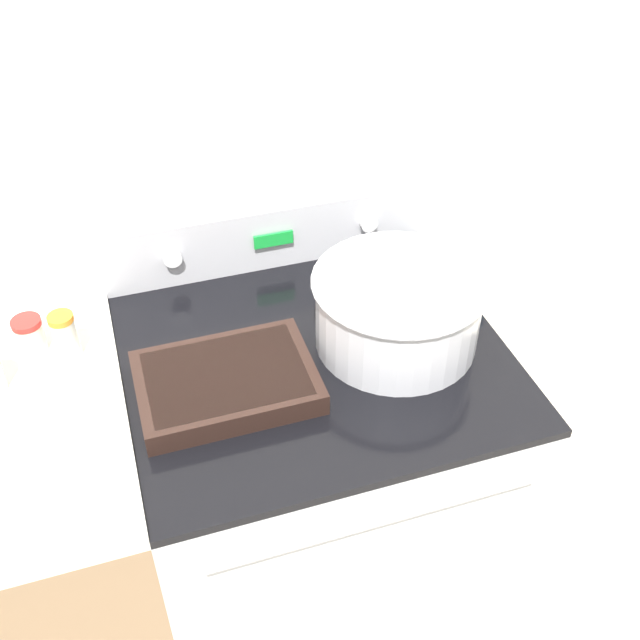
# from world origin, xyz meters

# --- Properties ---
(kitchen_wall) EXTENTS (8.00, 0.05, 2.50)m
(kitchen_wall) POSITION_xyz_m (0.00, 0.73, 1.25)
(kitchen_wall) COLOR silver
(kitchen_wall) RESTS_ON ground_plane
(stove_range) EXTENTS (0.76, 0.73, 0.94)m
(stove_range) POSITION_xyz_m (0.00, 0.35, 0.47)
(stove_range) COLOR #BCBCC1
(stove_range) RESTS_ON ground_plane
(control_panel) EXTENTS (0.76, 0.07, 0.15)m
(control_panel) POSITION_xyz_m (0.00, 0.67, 1.01)
(control_panel) COLOR #BCBCC1
(control_panel) RESTS_ON stove_range
(side_counter) EXTENTS (0.59, 0.70, 0.95)m
(side_counter) POSITION_xyz_m (-0.67, 0.35, 0.48)
(side_counter) COLOR #896B4C
(side_counter) RESTS_ON ground_plane
(mixing_bowl) EXTENTS (0.34, 0.34, 0.16)m
(mixing_bowl) POSITION_xyz_m (0.17, 0.33, 1.03)
(mixing_bowl) COLOR silver
(mixing_bowl) RESTS_ON stove_range
(casserole_dish) EXTENTS (0.33, 0.23, 0.05)m
(casserole_dish) POSITION_xyz_m (-0.19, 0.29, 0.97)
(casserole_dish) COLOR black
(casserole_dish) RESTS_ON stove_range
(ladle) EXTENTS (0.06, 0.28, 0.06)m
(ladle) POSITION_xyz_m (0.36, 0.39, 0.97)
(ladle) COLOR teal
(ladle) RESTS_ON stove_range
(spice_jar_orange_cap) EXTENTS (0.05, 0.05, 0.10)m
(spice_jar_orange_cap) POSITION_xyz_m (-0.46, 0.47, 1.00)
(spice_jar_orange_cap) COLOR beige
(spice_jar_orange_cap) RESTS_ON side_counter
(spice_jar_red_cap) EXTENTS (0.06, 0.06, 0.08)m
(spice_jar_red_cap) POSITION_xyz_m (-0.53, 0.51, 0.99)
(spice_jar_red_cap) COLOR beige
(spice_jar_red_cap) RESTS_ON side_counter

